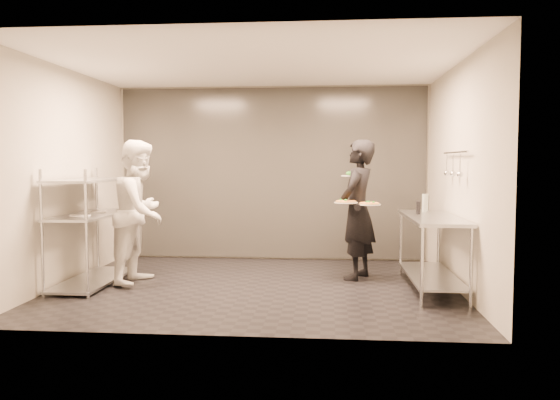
# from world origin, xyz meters

# --- Properties ---
(room_shell) EXTENTS (5.00, 4.00, 2.80)m
(room_shell) POSITION_xyz_m (0.00, 1.18, 1.40)
(room_shell) COLOR black
(room_shell) RESTS_ON ground
(pass_rack) EXTENTS (0.60, 1.60, 1.50)m
(pass_rack) POSITION_xyz_m (-2.15, -0.00, 0.77)
(pass_rack) COLOR #B8BABF
(pass_rack) RESTS_ON ground
(prep_counter) EXTENTS (0.60, 1.80, 0.92)m
(prep_counter) POSITION_xyz_m (2.18, 0.00, 0.63)
(prep_counter) COLOR #B8BABF
(prep_counter) RESTS_ON ground
(utensil_rail) EXTENTS (0.07, 1.20, 0.31)m
(utensil_rail) POSITION_xyz_m (2.43, -0.00, 1.55)
(utensil_rail) COLOR #B8BABF
(utensil_rail) RESTS_ON room_shell
(waiter) EXTENTS (0.68, 0.81, 1.88)m
(waiter) POSITION_xyz_m (1.30, 0.58, 0.94)
(waiter) COLOR black
(waiter) RESTS_ON ground
(chef) EXTENTS (0.81, 0.98, 1.87)m
(chef) POSITION_xyz_m (-1.55, 0.12, 0.93)
(chef) COLOR white
(chef) RESTS_ON ground
(pizza_plate_near) EXTENTS (0.31, 0.31, 0.05)m
(pizza_plate_near) POSITION_xyz_m (1.14, 0.35, 1.06)
(pizza_plate_near) COLOR silver
(pizza_plate_near) RESTS_ON waiter
(pizza_plate_far) EXTENTS (0.30, 0.30, 0.05)m
(pizza_plate_far) POSITION_xyz_m (1.44, 0.35, 1.04)
(pizza_plate_far) COLOR silver
(pizza_plate_far) RESTS_ON waiter
(salad_plate) EXTENTS (0.25, 0.25, 0.07)m
(salad_plate) POSITION_xyz_m (1.21, 0.89, 1.41)
(salad_plate) COLOR silver
(salad_plate) RESTS_ON waiter
(pos_monitor) EXTENTS (0.07, 0.22, 0.16)m
(pos_monitor) POSITION_xyz_m (2.06, 0.31, 1.00)
(pos_monitor) COLOR black
(pos_monitor) RESTS_ON prep_counter
(bottle_green) EXTENTS (0.07, 0.07, 0.24)m
(bottle_green) POSITION_xyz_m (2.18, 0.51, 1.04)
(bottle_green) COLOR #94A294
(bottle_green) RESTS_ON prep_counter
(bottle_clear) EXTENTS (0.07, 0.07, 0.22)m
(bottle_clear) POSITION_xyz_m (2.25, 0.80, 1.03)
(bottle_clear) COLOR #94A294
(bottle_clear) RESTS_ON prep_counter
(bottle_dark) EXTENTS (0.06, 0.06, 0.21)m
(bottle_dark) POSITION_xyz_m (2.25, 0.80, 1.02)
(bottle_dark) COLOR black
(bottle_dark) RESTS_ON prep_counter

